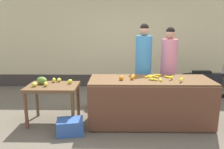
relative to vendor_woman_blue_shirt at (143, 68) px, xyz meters
name	(u,v)px	position (x,y,z in m)	size (l,w,h in m)	color
ground_plane	(127,122)	(-0.35, -0.66, -0.94)	(24.00, 24.00, 0.00)	#665B4C
market_wall_back	(123,33)	(-0.35, 2.01, 0.66)	(9.11, 0.23, 3.27)	beige
fruit_stall_counter	(150,101)	(0.05, -0.67, -0.51)	(2.23, 0.85, 0.86)	brown
side_table_wooden	(53,91)	(-1.76, -0.66, -0.31)	(0.94, 0.66, 0.73)	brown
banana_bunch_pile	(160,78)	(0.23, -0.65, -0.06)	(0.65, 0.57, 0.07)	yellow
orange_pile	(129,77)	(-0.35, -0.69, -0.04)	(0.31, 0.23, 0.08)	orange
mango_papaya_pile	(46,81)	(-1.90, -0.58, -0.15)	(0.72, 0.48, 0.14)	yellow
vendor_woman_blue_shirt	(143,68)	(0.00, 0.00, 0.00)	(0.34, 0.34, 1.87)	#33333D
vendor_woman_pink_shirt	(168,69)	(0.56, 0.09, -0.04)	(0.34, 0.34, 1.80)	#33333D
parked_motorcycle	(205,83)	(1.69, 0.85, -0.54)	(1.60, 0.18, 0.88)	black
produce_crate	(70,127)	(-1.36, -1.13, -0.81)	(0.44, 0.32, 0.26)	#3359A5
produce_sack	(95,98)	(-1.05, 0.12, -0.71)	(0.36, 0.30, 0.47)	maroon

